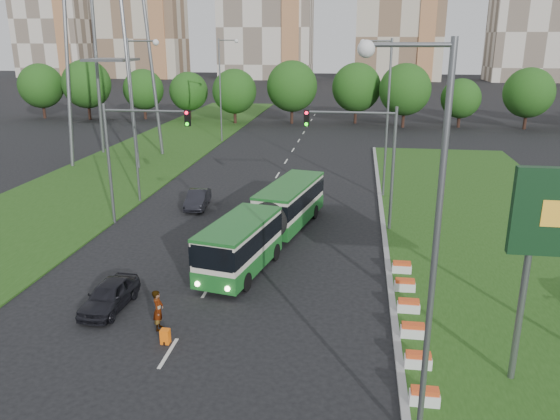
% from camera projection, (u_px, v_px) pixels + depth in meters
% --- Properties ---
extents(ground, '(360.00, 360.00, 0.00)m').
position_uv_depth(ground, '(267.00, 292.00, 26.94)').
color(ground, black).
rests_on(ground, ground).
extents(grass_median, '(14.00, 60.00, 0.15)m').
position_uv_depth(grass_median, '(502.00, 246.00, 32.73)').
color(grass_median, '#214A15').
rests_on(grass_median, ground).
extents(median_kerb, '(0.30, 60.00, 0.18)m').
position_uv_depth(median_kerb, '(385.00, 240.00, 33.66)').
color(median_kerb, '#959595').
rests_on(median_kerb, ground).
extents(left_verge, '(12.00, 110.00, 0.10)m').
position_uv_depth(left_verge, '(126.00, 167.00, 52.96)').
color(left_verge, '#214A15').
rests_on(left_verge, ground).
extents(lane_markings, '(0.20, 100.00, 0.01)m').
position_uv_depth(lane_markings, '(271.00, 186.00, 46.23)').
color(lane_markings, silver).
rests_on(lane_markings, ground).
extents(flower_planters, '(1.10, 11.50, 0.60)m').
position_uv_depth(flower_planters, '(411.00, 317.00, 23.55)').
color(flower_planters, white).
rests_on(flower_planters, grass_median).
extents(traffic_mast_median, '(5.76, 0.32, 8.00)m').
position_uv_depth(traffic_mast_median, '(368.00, 149.00, 34.14)').
color(traffic_mast_median, slate).
rests_on(traffic_mast_median, ground).
extents(traffic_mast_left, '(5.76, 0.32, 8.00)m').
position_uv_depth(traffic_mast_left, '(131.00, 146.00, 35.23)').
color(traffic_mast_left, slate).
rests_on(traffic_mast_left, ground).
extents(street_lamps, '(36.00, 60.00, 12.00)m').
position_uv_depth(street_lamps, '(246.00, 136.00, 34.99)').
color(street_lamps, slate).
rests_on(street_lamps, ground).
extents(tree_line, '(120.00, 8.00, 9.00)m').
position_uv_depth(tree_line, '(402.00, 95.00, 76.20)').
color(tree_line, '#1E5015').
rests_on(tree_line, ground).
extents(midrise_west, '(22.00, 14.00, 36.00)m').
position_uv_depth(midrise_west, '(52.00, 19.00, 175.99)').
color(midrise_west, beige).
rests_on(midrise_west, ground).
extents(articulated_bus, '(2.41, 15.43, 2.54)m').
position_uv_depth(articulated_bus, '(268.00, 220.00, 32.63)').
color(articulated_bus, beige).
rests_on(articulated_bus, ground).
extents(car_left_near, '(1.74, 3.98, 1.34)m').
position_uv_depth(car_left_near, '(109.00, 295.00, 25.09)').
color(car_left_near, black).
rests_on(car_left_near, ground).
extents(car_left_far, '(1.72, 4.05, 1.30)m').
position_uv_depth(car_left_far, '(198.00, 199.00, 40.23)').
color(car_left_far, black).
rests_on(car_left_far, ground).
extents(pedestrian, '(0.50, 0.70, 1.81)m').
position_uv_depth(pedestrian, '(158.00, 310.00, 23.22)').
color(pedestrian, gray).
rests_on(pedestrian, ground).
extents(shopping_trolley, '(0.37, 0.39, 0.63)m').
position_uv_depth(shopping_trolley, '(165.00, 336.00, 22.30)').
color(shopping_trolley, orange).
rests_on(shopping_trolley, ground).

